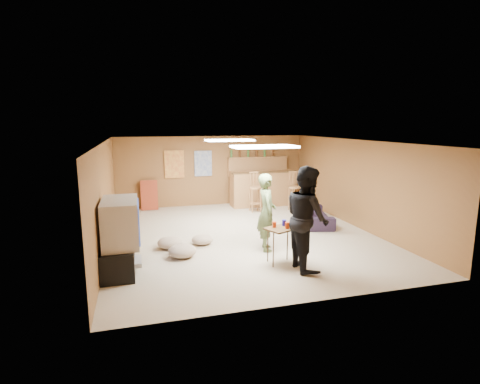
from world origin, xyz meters
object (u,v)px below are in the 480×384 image
object	(u,v)px
bar_counter	(262,188)
sofa	(316,214)
tv_body	(121,222)
person_black	(307,218)
person_olive	(267,212)
tray_table	(281,246)

from	to	relation	value
bar_counter	sofa	distance (m)	2.55
tv_body	person_black	distance (m)	3.30
person_black	sofa	bearing A→B (deg)	-28.20
person_olive	sofa	world-z (taller)	person_olive
person_black	tray_table	distance (m)	0.77
tv_body	tray_table	distance (m)	2.93
person_olive	sofa	xyz separation A→B (m)	(1.95, 1.62, -0.56)
person_black	tray_table	xyz separation A→B (m)	(-0.36, 0.32, -0.59)
tray_table	tv_body	bearing A→B (deg)	171.56
person_black	sofa	distance (m)	3.26
sofa	bar_counter	bearing A→B (deg)	30.33
tv_body	tray_table	xyz separation A→B (m)	(2.85, -0.42, -0.55)
person_black	tray_table	size ratio (longest dim) A/B	2.71
tv_body	sofa	xyz separation A→B (m)	(4.81, 2.01, -0.65)
bar_counter	tray_table	xyz separation A→B (m)	(-1.30, -4.87, -0.20)
person_olive	person_black	size ratio (longest dim) A/B	0.86
tv_body	bar_counter	xyz separation A→B (m)	(4.15, 4.45, -0.35)
person_black	person_olive	bearing A→B (deg)	19.44
person_black	bar_counter	bearing A→B (deg)	-8.35
bar_counter	person_olive	world-z (taller)	person_olive
bar_counter	person_olive	xyz separation A→B (m)	(-1.30, -4.06, 0.25)
person_olive	sofa	size ratio (longest dim) A/B	0.95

